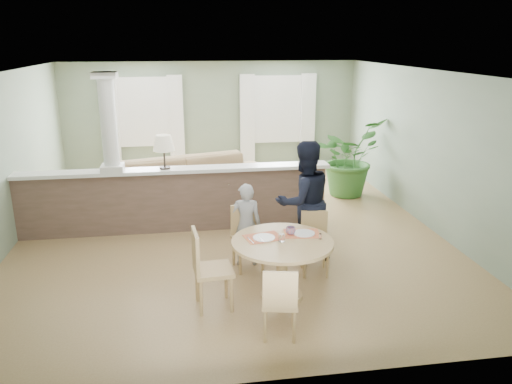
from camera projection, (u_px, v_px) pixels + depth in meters
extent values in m
plane|color=tan|center=(230.00, 231.00, 8.64)|extent=(8.00, 8.00, 0.00)
cube|color=gray|center=(212.00, 119.00, 12.03)|extent=(7.00, 0.02, 2.70)
cube|color=gray|center=(4.00, 163.00, 7.74)|extent=(0.02, 8.00, 2.70)
cube|color=gray|center=(427.00, 148.00, 8.76)|extent=(0.02, 8.00, 2.70)
cube|color=gray|center=(273.00, 253.00, 4.47)|extent=(7.00, 0.02, 2.70)
cube|color=white|center=(227.00, 71.00, 7.85)|extent=(7.00, 8.00, 0.02)
cube|color=white|center=(144.00, 112.00, 11.71)|extent=(1.10, 0.02, 1.50)
cube|color=white|center=(143.00, 112.00, 11.68)|extent=(1.22, 0.04, 1.62)
cube|color=white|center=(277.00, 109.00, 12.17)|extent=(1.10, 0.02, 1.50)
cube|color=white|center=(277.00, 109.00, 12.15)|extent=(1.22, 0.04, 1.62)
cube|color=white|center=(111.00, 126.00, 11.60)|extent=(0.35, 0.10, 2.30)
cube|color=white|center=(176.00, 125.00, 11.82)|extent=(0.35, 0.10, 2.30)
cube|color=white|center=(247.00, 123.00, 12.07)|extent=(0.35, 0.10, 2.30)
cube|color=white|center=(308.00, 121.00, 12.29)|extent=(0.35, 0.10, 2.30)
cube|color=brown|center=(176.00, 201.00, 8.55)|extent=(5.20, 0.22, 1.05)
cube|color=white|center=(174.00, 170.00, 8.38)|extent=(5.32, 0.36, 0.06)
cube|color=white|center=(113.00, 168.00, 8.22)|extent=(0.36, 0.36, 0.10)
cylinder|color=white|center=(109.00, 123.00, 8.00)|extent=(0.26, 0.26, 1.39)
cube|color=white|center=(105.00, 75.00, 7.78)|extent=(0.38, 0.38, 0.10)
cylinder|color=black|center=(165.00, 168.00, 8.35)|extent=(0.18, 0.18, 0.03)
cylinder|color=black|center=(164.00, 159.00, 8.30)|extent=(0.03, 0.03, 0.28)
cone|color=white|center=(164.00, 143.00, 8.23)|extent=(0.36, 0.36, 0.26)
imported|color=olive|center=(190.00, 184.00, 9.72)|extent=(3.49, 2.10, 0.95)
imported|color=#326829|center=(348.00, 157.00, 10.49)|extent=(1.92, 1.90, 1.62)
cylinder|color=tan|center=(282.00, 295.00, 6.45)|extent=(0.54, 0.54, 0.04)
cylinder|color=tan|center=(282.00, 269.00, 6.34)|extent=(0.14, 0.14, 0.69)
cylinder|color=tan|center=(282.00, 242.00, 6.23)|extent=(1.28, 1.28, 0.04)
cube|color=#C02B3B|center=(263.00, 237.00, 6.33)|extent=(0.52, 0.42, 0.01)
cube|color=#C02B3B|center=(302.00, 233.00, 6.45)|extent=(0.49, 0.39, 0.01)
cylinder|color=white|center=(264.00, 238.00, 6.30)|extent=(0.28, 0.28, 0.01)
cylinder|color=white|center=(304.00, 233.00, 6.44)|extent=(0.28, 0.28, 0.01)
cylinder|color=white|center=(282.00, 238.00, 6.19)|extent=(0.08, 0.08, 0.09)
cube|color=silver|center=(261.00, 239.00, 6.23)|extent=(0.06, 0.18, 0.00)
cube|color=silver|center=(250.00, 240.00, 6.22)|extent=(0.06, 0.22, 0.00)
cylinder|color=white|center=(320.00, 236.00, 6.27)|extent=(0.04, 0.04, 0.07)
cylinder|color=silver|center=(320.00, 233.00, 6.26)|extent=(0.04, 0.04, 0.01)
imported|color=blue|center=(291.00, 231.00, 6.42)|extent=(0.15, 0.15, 0.10)
cube|color=tan|center=(248.00, 240.00, 7.13)|extent=(0.48, 0.48, 0.05)
cylinder|color=tan|center=(240.00, 261.00, 6.99)|extent=(0.04, 0.04, 0.42)
cylinder|color=tan|center=(263.00, 258.00, 7.09)|extent=(0.04, 0.04, 0.42)
cylinder|color=tan|center=(234.00, 251.00, 7.30)|extent=(0.04, 0.04, 0.42)
cylinder|color=tan|center=(255.00, 249.00, 7.40)|extent=(0.04, 0.04, 0.42)
cube|color=tan|center=(244.00, 219.00, 7.22)|extent=(0.40, 0.10, 0.45)
cube|color=tan|center=(315.00, 245.00, 6.99)|extent=(0.45, 0.45, 0.05)
cylinder|color=tan|center=(305.00, 265.00, 6.90)|extent=(0.04, 0.04, 0.40)
cylinder|color=tan|center=(327.00, 264.00, 6.90)|extent=(0.04, 0.04, 0.40)
cylinder|color=tan|center=(302.00, 255.00, 7.20)|extent=(0.04, 0.04, 0.40)
cylinder|color=tan|center=(324.00, 255.00, 7.20)|extent=(0.04, 0.04, 0.40)
cube|color=tan|center=(314.00, 225.00, 7.09)|extent=(0.38, 0.09, 0.43)
cube|color=tan|center=(280.00, 301.00, 5.50)|extent=(0.46, 0.46, 0.05)
cylinder|color=tan|center=(293.00, 312.00, 5.71)|extent=(0.04, 0.04, 0.40)
cylinder|color=tan|center=(266.00, 311.00, 5.72)|extent=(0.04, 0.04, 0.40)
cylinder|color=tan|center=(294.00, 327.00, 5.41)|extent=(0.04, 0.04, 0.40)
cylinder|color=tan|center=(265.00, 326.00, 5.42)|extent=(0.04, 0.04, 0.40)
cube|color=tan|center=(280.00, 290.00, 5.26)|extent=(0.37, 0.11, 0.43)
cube|color=tan|center=(213.00, 270.00, 6.07)|extent=(0.50, 0.50, 0.05)
cylinder|color=tan|center=(232.00, 295.00, 6.02)|extent=(0.04, 0.04, 0.47)
cylinder|color=tan|center=(226.00, 281.00, 6.36)|extent=(0.04, 0.04, 0.47)
cylinder|color=tan|center=(201.00, 298.00, 5.94)|extent=(0.04, 0.04, 0.47)
cylinder|color=tan|center=(197.00, 284.00, 6.28)|extent=(0.04, 0.04, 0.47)
cube|color=tan|center=(196.00, 251.00, 5.95)|extent=(0.08, 0.44, 0.50)
imported|color=gray|center=(246.00, 225.00, 7.22)|extent=(0.48, 0.34, 1.24)
imported|color=black|center=(304.00, 202.00, 7.29)|extent=(1.03, 0.88, 1.82)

